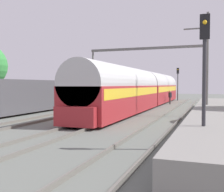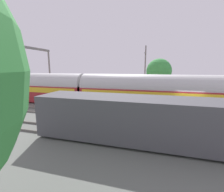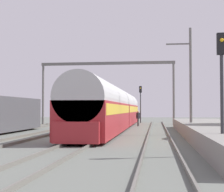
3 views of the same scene
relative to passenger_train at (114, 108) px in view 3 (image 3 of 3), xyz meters
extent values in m
plane|color=#61655E|center=(-2.10, -12.12, -1.97)|extent=(120.00, 120.00, 0.00)
cube|color=#64615A|center=(-4.92, -12.12, -1.89)|extent=(0.08, 60.00, 0.16)
cube|color=#64615A|center=(-3.48, -12.12, -1.89)|extent=(0.08, 60.00, 0.16)
cube|color=#64615A|center=(-0.72, -12.12, -1.89)|extent=(0.08, 60.00, 0.16)
cube|color=#64615A|center=(0.72, -12.12, -1.89)|extent=(0.08, 60.00, 0.16)
cube|color=#64615A|center=(3.48, -12.12, -1.89)|extent=(0.08, 60.00, 0.16)
cube|color=#64615A|center=(4.92, -12.12, -1.89)|extent=(0.08, 60.00, 0.16)
cube|color=gray|center=(8.02, -10.12, -1.52)|extent=(4.40, 28.00, 0.90)
cube|color=maroon|center=(0.00, -8.13, -0.71)|extent=(2.90, 16.00, 2.20)
cube|color=gold|center=(0.00, -8.13, -0.08)|extent=(2.93, 15.36, 0.64)
cylinder|color=#B8B8B8|center=(0.00, -8.13, 0.59)|extent=(2.84, 16.00, 2.84)
cube|color=maroon|center=(0.00, 8.22, -0.71)|extent=(2.90, 16.00, 2.20)
cube|color=gold|center=(0.00, 8.22, -0.08)|extent=(2.93, 15.36, 0.64)
cylinder|color=#B8B8B8|center=(0.00, 8.22, 0.59)|extent=(2.84, 16.00, 2.84)
cube|color=maroon|center=(0.00, -16.38, -1.26)|extent=(2.40, 0.50, 1.10)
cylinder|color=#3C3C3C|center=(2.04, 5.31, -1.55)|extent=(0.25, 0.25, 0.85)
cube|color=#232833|center=(2.04, 5.31, -0.80)|extent=(0.44, 0.46, 0.64)
sphere|color=tan|center=(2.04, 5.31, -0.36)|extent=(0.24, 0.24, 0.24)
cylinder|color=#2D2D33|center=(6.69, -18.94, 0.10)|extent=(0.14, 0.14, 4.14)
cube|color=black|center=(6.69, -18.94, 2.61)|extent=(0.36, 0.20, 0.90)
sphere|color=yellow|center=(6.69, -19.06, 2.75)|extent=(0.16, 0.16, 0.16)
cylinder|color=#2D2D33|center=(1.92, 14.49, 0.12)|extent=(0.14, 0.14, 4.18)
cube|color=black|center=(1.92, 14.49, 2.65)|extent=(0.36, 0.20, 0.90)
sphere|color=yellow|center=(1.92, 14.37, 2.82)|extent=(0.16, 0.16, 0.16)
cylinder|color=slate|center=(-10.40, 9.71, 1.78)|extent=(0.28, 0.28, 7.50)
cylinder|color=slate|center=(6.20, 9.71, 1.78)|extent=(0.28, 0.28, 7.50)
cube|color=slate|center=(-2.10, 9.71, 5.71)|extent=(17.00, 0.24, 0.36)
cylinder|color=slate|center=(6.60, -7.17, 2.03)|extent=(0.20, 0.20, 8.00)
cube|color=slate|center=(5.70, -7.17, 4.83)|extent=(1.80, 0.10, 0.10)
camera|label=1|loc=(6.98, -29.83, 0.47)|focal=44.63mm
camera|label=2|loc=(-17.85, -8.76, 2.70)|focal=24.69mm
camera|label=3|loc=(4.00, -33.64, -0.07)|focal=55.91mm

